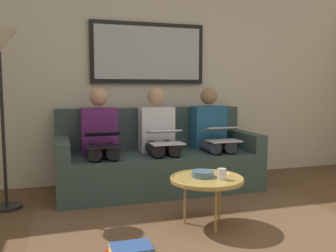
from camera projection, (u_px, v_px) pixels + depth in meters
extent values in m
cube|color=beige|center=(147.00, 74.00, 4.41)|extent=(6.00, 0.12, 2.60)
cube|color=brown|center=(199.00, 228.00, 2.88)|extent=(2.60, 1.80, 0.01)
cube|color=#384C47|center=(159.00, 171.00, 4.00)|extent=(2.20, 0.90, 0.42)
cube|color=#384C47|center=(151.00, 128.00, 4.28)|extent=(2.20, 0.20, 0.48)
cube|color=#384C47|center=(242.00, 140.00, 4.27)|extent=(0.14, 0.90, 0.20)
cube|color=#384C47|center=(62.00, 148.00, 3.67)|extent=(0.14, 0.90, 0.20)
cube|color=black|center=(148.00, 53.00, 4.30)|extent=(1.39, 0.04, 0.72)
cube|color=#B2B7BC|center=(149.00, 53.00, 4.27)|extent=(1.29, 0.01, 0.62)
cylinder|color=tan|center=(207.00, 180.00, 2.91)|extent=(0.60, 0.60, 0.03)
torus|color=tan|center=(207.00, 178.00, 2.91)|extent=(0.60, 0.60, 0.02)
cylinder|color=#B28E42|center=(216.00, 210.00, 2.76)|extent=(0.02, 0.02, 0.38)
cylinder|color=#B28E42|center=(219.00, 198.00, 3.06)|extent=(0.02, 0.02, 0.38)
cylinder|color=#B28E42|center=(185.00, 202.00, 2.97)|extent=(0.02, 0.02, 0.38)
cylinder|color=silver|center=(222.00, 174.00, 2.86)|extent=(0.07, 0.07, 0.09)
cylinder|color=slate|center=(203.00, 174.00, 2.94)|extent=(0.18, 0.18, 0.05)
cube|color=#235B84|center=(208.00, 127.00, 4.23)|extent=(0.38, 0.22, 0.50)
sphere|color=#997051|center=(209.00, 96.00, 4.19)|extent=(0.20, 0.20, 0.20)
cylinder|color=#384256|center=(223.00, 145.00, 4.08)|extent=(0.14, 0.42, 0.14)
cylinder|color=#384256|center=(208.00, 145.00, 4.03)|extent=(0.14, 0.42, 0.14)
cylinder|color=#384256|center=(231.00, 173.00, 3.91)|extent=(0.11, 0.11, 0.42)
cylinder|color=#384256|center=(216.00, 174.00, 3.86)|extent=(0.11, 0.11, 0.42)
cube|color=silver|center=(224.00, 141.00, 3.84)|extent=(0.35, 0.22, 0.01)
cube|color=silver|center=(219.00, 129.00, 3.96)|extent=(0.35, 0.22, 0.06)
cube|color=#A5C6EA|center=(219.00, 129.00, 3.96)|extent=(0.31, 0.19, 0.05)
cube|color=silver|center=(156.00, 129.00, 4.05)|extent=(0.38, 0.22, 0.50)
sphere|color=tan|center=(156.00, 96.00, 4.01)|extent=(0.20, 0.20, 0.20)
cylinder|color=#232328|center=(169.00, 147.00, 3.89)|extent=(0.14, 0.42, 0.14)
cylinder|color=#232328|center=(153.00, 148.00, 3.84)|extent=(0.14, 0.42, 0.14)
cylinder|color=#232328|center=(175.00, 177.00, 3.72)|extent=(0.11, 0.11, 0.42)
cylinder|color=#232328|center=(159.00, 178.00, 3.67)|extent=(0.11, 0.11, 0.42)
cube|color=white|center=(167.00, 144.00, 3.66)|extent=(0.34, 0.21, 0.01)
cube|color=white|center=(164.00, 132.00, 3.77)|extent=(0.34, 0.21, 0.06)
cube|color=#A5C6EA|center=(164.00, 131.00, 3.76)|extent=(0.30, 0.18, 0.04)
cube|color=#66236B|center=(99.00, 131.00, 3.86)|extent=(0.38, 0.22, 0.50)
sphere|color=tan|center=(99.00, 97.00, 3.82)|extent=(0.20, 0.20, 0.20)
cylinder|color=#232328|center=(111.00, 150.00, 3.70)|extent=(0.14, 0.42, 0.14)
cylinder|color=#232328|center=(93.00, 151.00, 3.65)|extent=(0.14, 0.42, 0.14)
cylinder|color=#232328|center=(114.00, 182.00, 3.53)|extent=(0.11, 0.11, 0.42)
cylinder|color=#232328|center=(96.00, 183.00, 3.48)|extent=(0.11, 0.11, 0.42)
cube|color=black|center=(104.00, 147.00, 3.47)|extent=(0.35, 0.21, 0.01)
cube|color=black|center=(102.00, 134.00, 3.59)|extent=(0.35, 0.20, 0.07)
cube|color=#A5C6EA|center=(102.00, 134.00, 3.58)|extent=(0.31, 0.18, 0.06)
cube|color=red|center=(130.00, 251.00, 2.47)|extent=(0.32, 0.26, 0.01)
cube|color=white|center=(130.00, 248.00, 2.48)|extent=(0.28, 0.20, 0.01)
cube|color=yellow|center=(130.00, 248.00, 2.46)|extent=(0.31, 0.25, 0.01)
cube|color=#33569E|center=(131.00, 246.00, 2.47)|extent=(0.28, 0.21, 0.01)
cylinder|color=black|center=(7.00, 207.00, 3.38)|extent=(0.28, 0.28, 0.03)
cylinder|color=black|center=(3.00, 130.00, 3.30)|extent=(0.03, 0.03, 1.50)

